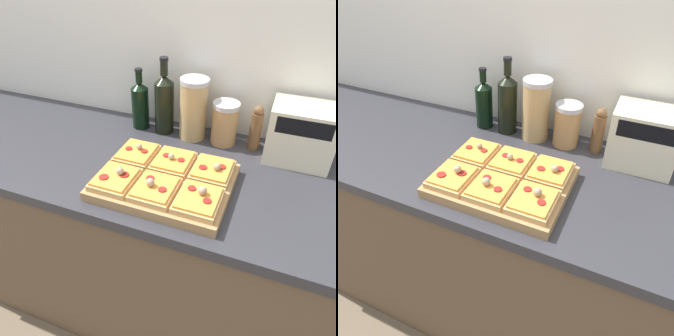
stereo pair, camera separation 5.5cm
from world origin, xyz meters
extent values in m
cube|color=silver|center=(0.00, 0.68, 1.25)|extent=(6.00, 0.06, 2.50)
cube|color=brown|center=(0.00, 0.32, 0.44)|extent=(2.60, 0.64, 0.88)
cube|color=#2D2D33|center=(0.00, 0.32, 0.90)|extent=(2.63, 0.67, 0.04)
cube|color=#A37A4C|center=(0.03, 0.20, 0.93)|extent=(0.44, 0.34, 0.03)
cube|color=tan|center=(-0.11, 0.28, 0.96)|extent=(0.13, 0.15, 0.02)
cube|color=orange|center=(-0.11, 0.28, 0.97)|extent=(0.12, 0.14, 0.01)
cylinder|color=maroon|center=(-0.14, 0.28, 0.98)|extent=(0.02, 0.02, 0.00)
cylinder|color=maroon|center=(-0.08, 0.28, 0.98)|extent=(0.02, 0.02, 0.00)
sphere|color=tan|center=(-0.11, 0.29, 0.99)|extent=(0.02, 0.02, 0.02)
cube|color=tan|center=(0.03, 0.28, 0.96)|extent=(0.13, 0.15, 0.02)
cube|color=orange|center=(0.03, 0.28, 0.97)|extent=(0.12, 0.14, 0.01)
cylinder|color=maroon|center=(0.00, 0.29, 0.98)|extent=(0.02, 0.02, 0.00)
cylinder|color=maroon|center=(0.06, 0.28, 0.98)|extent=(0.02, 0.02, 0.00)
sphere|color=tan|center=(0.02, 0.27, 0.99)|extent=(0.02, 0.02, 0.02)
cube|color=tan|center=(0.17, 0.28, 0.96)|extent=(0.13, 0.15, 0.02)
cube|color=orange|center=(0.17, 0.28, 0.97)|extent=(0.12, 0.14, 0.01)
cylinder|color=maroon|center=(0.14, 0.26, 0.98)|extent=(0.03, 0.03, 0.00)
cylinder|color=maroon|center=(0.20, 0.29, 0.98)|extent=(0.03, 0.03, 0.00)
sphere|color=tan|center=(0.19, 0.27, 0.99)|extent=(0.02, 0.02, 0.02)
cube|color=tan|center=(-0.11, 0.12, 0.96)|extent=(0.13, 0.15, 0.02)
cube|color=orange|center=(-0.11, 0.12, 0.97)|extent=(0.12, 0.14, 0.01)
cylinder|color=maroon|center=(-0.14, 0.10, 0.98)|extent=(0.03, 0.03, 0.00)
cylinder|color=maroon|center=(-0.09, 0.13, 0.98)|extent=(0.03, 0.03, 0.00)
sphere|color=tan|center=(-0.10, 0.13, 0.99)|extent=(0.03, 0.03, 0.03)
cube|color=tan|center=(0.03, 0.12, 0.96)|extent=(0.13, 0.15, 0.02)
cube|color=orange|center=(0.03, 0.12, 0.97)|extent=(0.12, 0.14, 0.01)
cylinder|color=maroon|center=(0.00, 0.15, 0.98)|extent=(0.03, 0.03, 0.00)
cylinder|color=maroon|center=(0.06, 0.11, 0.98)|extent=(0.03, 0.03, 0.00)
sphere|color=tan|center=(0.01, 0.11, 0.99)|extent=(0.03, 0.03, 0.03)
cube|color=tan|center=(0.17, 0.12, 0.96)|extent=(0.13, 0.15, 0.02)
cube|color=orange|center=(0.17, 0.12, 0.97)|extent=(0.12, 0.14, 0.01)
cylinder|color=maroon|center=(0.14, 0.15, 0.98)|extent=(0.03, 0.03, 0.00)
cylinder|color=maroon|center=(0.20, 0.11, 0.98)|extent=(0.03, 0.03, 0.00)
sphere|color=tan|center=(0.18, 0.13, 0.99)|extent=(0.03, 0.03, 0.03)
cylinder|color=black|center=(-0.22, 0.55, 1.00)|extent=(0.07, 0.07, 0.18)
cone|color=black|center=(-0.22, 0.55, 1.11)|extent=(0.07, 0.07, 0.03)
cylinder|color=black|center=(-0.22, 0.55, 1.14)|extent=(0.03, 0.03, 0.05)
cylinder|color=black|center=(-0.22, 0.55, 1.17)|extent=(0.03, 0.03, 0.01)
cylinder|color=black|center=(-0.11, 0.55, 1.02)|extent=(0.08, 0.08, 0.22)
cone|color=black|center=(-0.11, 0.55, 1.15)|extent=(0.08, 0.08, 0.03)
cylinder|color=black|center=(-0.11, 0.55, 1.19)|extent=(0.03, 0.03, 0.06)
cylinder|color=black|center=(-0.11, 0.55, 1.23)|extent=(0.03, 0.03, 0.01)
cylinder|color=tan|center=(0.01, 0.55, 1.03)|extent=(0.11, 0.11, 0.23)
cylinder|color=#B2B2B7|center=(0.01, 0.55, 1.16)|extent=(0.11, 0.11, 0.02)
cylinder|color=#AD7F4C|center=(0.14, 0.55, 0.99)|extent=(0.10, 0.10, 0.16)
cylinder|color=#B2B2B7|center=(0.14, 0.55, 1.08)|extent=(0.10, 0.10, 0.02)
cylinder|color=brown|center=(0.26, 0.55, 0.99)|extent=(0.05, 0.05, 0.15)
sphere|color=brown|center=(0.26, 0.55, 1.08)|extent=(0.04, 0.04, 0.04)
cube|color=beige|center=(0.43, 0.53, 1.02)|extent=(0.23, 0.17, 0.22)
cube|color=black|center=(0.43, 0.45, 1.09)|extent=(0.18, 0.01, 0.06)
camera|label=1|loc=(0.35, -0.60, 1.62)|focal=35.00mm
camera|label=2|loc=(0.40, -0.58, 1.62)|focal=35.00mm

